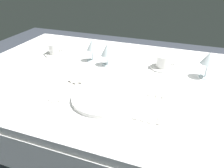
{
  "coord_description": "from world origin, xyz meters",
  "views": [
    {
      "loc": [
        0.29,
        -1.02,
        1.28
      ],
      "look_at": [
        -0.04,
        -0.13,
        0.76
      ],
      "focal_mm": 36.0,
      "sensor_mm": 36.0,
      "label": 1
    }
  ],
  "objects_px": {
    "fork_inner": "(67,90)",
    "fork_salad": "(63,88)",
    "fork_outer": "(73,89)",
    "wine_glass_left": "(209,59)",
    "spoon_tea": "(163,105)",
    "spoon_soup": "(148,102)",
    "coffee_cup_left": "(55,49)",
    "dinner_plate": "(103,98)",
    "spoon_dessert": "(155,104)",
    "wine_glass_centre": "(92,47)",
    "dinner_knife": "(140,105)",
    "coffee_cup_right": "(164,61)",
    "wine_glass_right": "(107,50)"
  },
  "relations": [
    {
      "from": "coffee_cup_left",
      "to": "wine_glass_right",
      "type": "distance_m",
      "value": 0.39
    },
    {
      "from": "spoon_soup",
      "to": "coffee_cup_left",
      "type": "bearing_deg",
      "value": 153.01
    },
    {
      "from": "dinner_plate",
      "to": "spoon_dessert",
      "type": "bearing_deg",
      "value": 12.25
    },
    {
      "from": "spoon_soup",
      "to": "fork_outer",
      "type": "bearing_deg",
      "value": -177.88
    },
    {
      "from": "fork_salad",
      "to": "dinner_plate",
      "type": "bearing_deg",
      "value": -7.77
    },
    {
      "from": "dinner_plate",
      "to": "fork_salad",
      "type": "xyz_separation_m",
      "value": [
        -0.22,
        0.03,
        -0.01
      ]
    },
    {
      "from": "spoon_soup",
      "to": "wine_glass_centre",
      "type": "relative_size",
      "value": 1.62
    },
    {
      "from": "wine_glass_centre",
      "to": "coffee_cup_left",
      "type": "bearing_deg",
      "value": 177.54
    },
    {
      "from": "fork_outer",
      "to": "coffee_cup_right",
      "type": "bearing_deg",
      "value": 47.16
    },
    {
      "from": "spoon_dessert",
      "to": "wine_glass_centre",
      "type": "bearing_deg",
      "value": 142.98
    },
    {
      "from": "dinner_plate",
      "to": "fork_inner",
      "type": "height_order",
      "value": "dinner_plate"
    },
    {
      "from": "dinner_plate",
      "to": "spoon_dessert",
      "type": "xyz_separation_m",
      "value": [
        0.23,
        0.05,
        -0.01
      ]
    },
    {
      "from": "spoon_tea",
      "to": "wine_glass_left",
      "type": "relative_size",
      "value": 1.62
    },
    {
      "from": "dinner_knife",
      "to": "coffee_cup_right",
      "type": "bearing_deg",
      "value": 85.39
    },
    {
      "from": "wine_glass_left",
      "to": "spoon_dessert",
      "type": "bearing_deg",
      "value": -120.14
    },
    {
      "from": "spoon_dessert",
      "to": "wine_glass_centre",
      "type": "xyz_separation_m",
      "value": [
        -0.45,
        0.34,
        0.09
      ]
    },
    {
      "from": "coffee_cup_right",
      "to": "wine_glass_centre",
      "type": "relative_size",
      "value": 0.78
    },
    {
      "from": "spoon_tea",
      "to": "coffee_cup_left",
      "type": "height_order",
      "value": "coffee_cup_left"
    },
    {
      "from": "dinner_knife",
      "to": "wine_glass_right",
      "type": "distance_m",
      "value": 0.46
    },
    {
      "from": "dinner_plate",
      "to": "wine_glass_right",
      "type": "height_order",
      "value": "wine_glass_right"
    },
    {
      "from": "dinner_plate",
      "to": "spoon_dessert",
      "type": "distance_m",
      "value": 0.23
    },
    {
      "from": "spoon_soup",
      "to": "wine_glass_right",
      "type": "bearing_deg",
      "value": 134.77
    },
    {
      "from": "fork_inner",
      "to": "spoon_dessert",
      "type": "relative_size",
      "value": 0.94
    },
    {
      "from": "fork_inner",
      "to": "fork_salad",
      "type": "relative_size",
      "value": 1.0
    },
    {
      "from": "coffee_cup_right",
      "to": "wine_glass_left",
      "type": "distance_m",
      "value": 0.24
    },
    {
      "from": "spoon_soup",
      "to": "wine_glass_left",
      "type": "distance_m",
      "value": 0.43
    },
    {
      "from": "fork_salad",
      "to": "spoon_soup",
      "type": "xyz_separation_m",
      "value": [
        0.42,
        0.02,
        0.0
      ]
    },
    {
      "from": "coffee_cup_left",
      "to": "spoon_tea",
      "type": "bearing_deg",
      "value": -24.87
    },
    {
      "from": "fork_salad",
      "to": "spoon_soup",
      "type": "relative_size",
      "value": 0.98
    },
    {
      "from": "coffee_cup_left",
      "to": "spoon_dessert",
      "type": "bearing_deg",
      "value": -25.9
    },
    {
      "from": "spoon_tea",
      "to": "spoon_soup",
      "type": "bearing_deg",
      "value": -177.22
    },
    {
      "from": "fork_outer",
      "to": "coffee_cup_left",
      "type": "relative_size",
      "value": 2.22
    },
    {
      "from": "coffee_cup_left",
      "to": "fork_outer",
      "type": "bearing_deg",
      "value": -47.65
    },
    {
      "from": "fork_salad",
      "to": "spoon_tea",
      "type": "relative_size",
      "value": 0.95
    },
    {
      "from": "wine_glass_right",
      "to": "dinner_plate",
      "type": "bearing_deg",
      "value": -71.87
    },
    {
      "from": "spoon_tea",
      "to": "coffee_cup_left",
      "type": "xyz_separation_m",
      "value": [
        -0.76,
        0.35,
        0.04
      ]
    },
    {
      "from": "spoon_tea",
      "to": "wine_glass_centre",
      "type": "relative_size",
      "value": 1.67
    },
    {
      "from": "fork_outer",
      "to": "wine_glass_left",
      "type": "height_order",
      "value": "wine_glass_left"
    },
    {
      "from": "fork_inner",
      "to": "dinner_knife",
      "type": "relative_size",
      "value": 0.95
    },
    {
      "from": "fork_inner",
      "to": "spoon_dessert",
      "type": "distance_m",
      "value": 0.42
    },
    {
      "from": "fork_inner",
      "to": "coffee_cup_left",
      "type": "xyz_separation_m",
      "value": [
        -0.31,
        0.38,
        0.04
      ]
    },
    {
      "from": "fork_outer",
      "to": "spoon_tea",
      "type": "bearing_deg",
      "value": 2.21
    },
    {
      "from": "fork_salad",
      "to": "spoon_tea",
      "type": "distance_m",
      "value": 0.48
    },
    {
      "from": "coffee_cup_left",
      "to": "wine_glass_centre",
      "type": "bearing_deg",
      "value": -2.46
    },
    {
      "from": "dinner_knife",
      "to": "coffee_cup_left",
      "type": "xyz_separation_m",
      "value": [
        -0.67,
        0.38,
        0.04
      ]
    },
    {
      "from": "wine_glass_right",
      "to": "spoon_dessert",
      "type": "bearing_deg",
      "value": -42.36
    },
    {
      "from": "wine_glass_left",
      "to": "coffee_cup_right",
      "type": "bearing_deg",
      "value": 170.46
    },
    {
      "from": "dinner_plate",
      "to": "wine_glass_left",
      "type": "height_order",
      "value": "wine_glass_left"
    },
    {
      "from": "coffee_cup_right",
      "to": "wine_glass_right",
      "type": "relative_size",
      "value": 0.79
    },
    {
      "from": "fork_outer",
      "to": "wine_glass_centre",
      "type": "bearing_deg",
      "value": 99.63
    }
  ]
}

